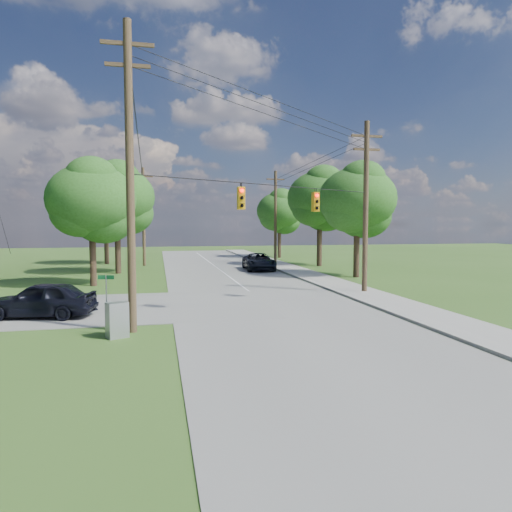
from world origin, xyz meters
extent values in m
plane|color=#33561C|center=(0.00, 0.00, 0.00)|extent=(140.00, 140.00, 0.00)
cube|color=gray|center=(2.00, 5.00, 0.01)|extent=(10.00, 100.00, 0.03)
cube|color=#9A9890|center=(8.70, 5.00, 0.06)|extent=(2.60, 100.00, 0.12)
cylinder|color=brown|center=(-4.60, 0.40, 6.00)|extent=(0.32, 0.32, 12.00)
cube|color=brown|center=(-4.60, 0.40, 11.10)|extent=(2.00, 0.12, 0.14)
cube|color=brown|center=(-4.60, 0.40, 10.30)|extent=(1.70, 0.12, 0.14)
cylinder|color=brown|center=(8.90, 8.00, 5.25)|extent=(0.32, 0.32, 10.50)
cube|color=brown|center=(8.90, 8.00, 9.60)|extent=(2.00, 0.12, 0.14)
cube|color=brown|center=(8.90, 8.00, 8.80)|extent=(1.70, 0.12, 0.14)
cylinder|color=brown|center=(8.90, 30.00, 5.00)|extent=(0.32, 0.32, 10.00)
cube|color=brown|center=(8.90, 30.00, 9.10)|extent=(2.00, 0.12, 0.14)
cylinder|color=brown|center=(-5.00, 30.00, 5.00)|extent=(0.32, 0.32, 10.00)
cube|color=brown|center=(-5.00, 30.00, 9.10)|extent=(2.00, 0.12, 0.14)
cylinder|color=black|center=(2.15, 4.20, 10.35)|extent=(13.52, 7.63, 1.53)
cylinder|color=black|center=(2.15, 4.20, 9.95)|extent=(13.52, 7.63, 1.53)
cylinder|color=black|center=(2.15, 4.20, 9.55)|extent=(13.52, 7.63, 1.53)
cylinder|color=black|center=(8.90, 19.00, 9.35)|extent=(0.03, 22.00, 0.53)
cylinder|color=black|center=(-4.80, 15.20, 10.10)|extent=(0.43, 29.60, 2.03)
cylinder|color=black|center=(8.90, 19.00, 8.95)|extent=(0.03, 22.00, 0.53)
cylinder|color=black|center=(-4.80, 15.20, 9.70)|extent=(0.43, 29.60, 2.03)
cylinder|color=black|center=(2.15, 4.20, 6.20)|extent=(13.52, 7.63, 0.04)
cube|color=orange|center=(0.26, 3.02, 5.48)|extent=(0.32, 0.22, 1.05)
sphere|color=#FF0C05|center=(0.26, 2.88, 5.83)|extent=(0.17, 0.17, 0.17)
cube|color=orange|center=(0.26, 3.26, 5.48)|extent=(0.32, 0.22, 1.05)
sphere|color=#FF0C05|center=(0.26, 3.40, 5.83)|extent=(0.17, 0.17, 0.17)
cube|color=orange|center=(4.85, 5.60, 5.48)|extent=(0.32, 0.22, 1.05)
sphere|color=#FF0C05|center=(4.85, 5.46, 5.83)|extent=(0.17, 0.17, 0.17)
cube|color=orange|center=(4.85, 5.84, 5.48)|extent=(0.32, 0.22, 1.05)
sphere|color=#FF0C05|center=(4.85, 5.98, 5.83)|extent=(0.17, 0.17, 0.17)
cylinder|color=#463023|center=(-8.00, 15.00, 1.57)|extent=(0.45, 0.45, 3.15)
ellipsoid|color=#224C16|center=(-8.00, 15.00, 5.94)|extent=(6.00, 6.00, 4.92)
cylinder|color=#463023|center=(-7.00, 23.00, 1.75)|extent=(0.50, 0.50, 3.50)
ellipsoid|color=#224C16|center=(-7.00, 23.00, 6.60)|extent=(6.40, 6.40, 5.25)
cylinder|color=#463023|center=(-9.00, 33.00, 1.66)|extent=(0.48, 0.47, 3.32)
ellipsoid|color=#224C16|center=(-9.00, 33.00, 6.27)|extent=(6.00, 6.00, 4.92)
cylinder|color=#463023|center=(12.00, 16.00, 1.66)|extent=(0.48, 0.48, 3.32)
ellipsoid|color=#224C16|center=(12.00, 16.00, 6.27)|extent=(6.20, 6.20, 5.08)
cylinder|color=#463023|center=(12.50, 26.00, 1.84)|extent=(0.52, 0.52, 3.67)
ellipsoid|color=#224C16|center=(12.50, 26.00, 6.93)|extent=(6.60, 6.60, 5.41)
cylinder|color=#463023|center=(11.50, 38.00, 1.57)|extent=(0.45, 0.45, 3.15)
ellipsoid|color=#224C16|center=(11.50, 38.00, 5.94)|extent=(5.80, 5.80, 4.76)
imported|color=black|center=(-8.81, 4.08, 0.85)|extent=(5.04, 2.75, 1.63)
imported|color=black|center=(5.50, 22.94, 0.81)|extent=(2.91, 5.73, 1.55)
cube|color=#96989C|center=(-5.12, -0.40, 0.67)|extent=(0.90, 0.80, 1.35)
cylinder|color=#96989C|center=(-5.64, 1.00, 1.11)|extent=(0.05, 0.05, 2.23)
cube|color=#166033|center=(-5.64, 1.00, 2.14)|extent=(0.65, 0.21, 0.16)
camera|label=1|loc=(-3.56, -18.02, 4.26)|focal=32.00mm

